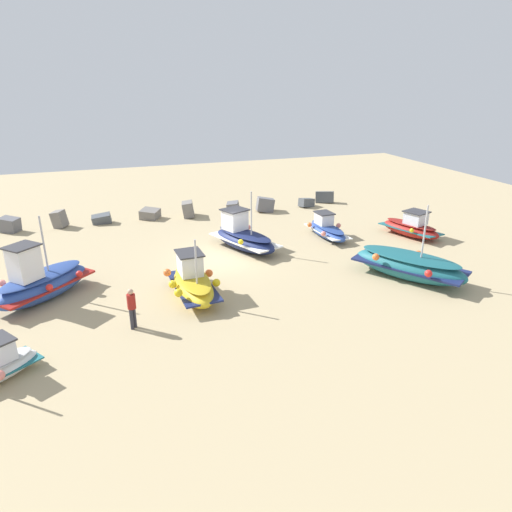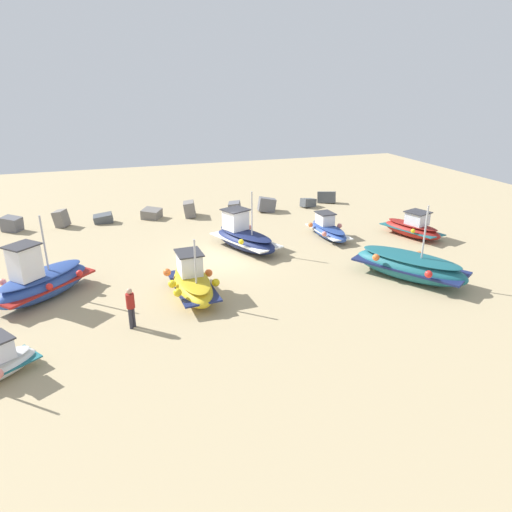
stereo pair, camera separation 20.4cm
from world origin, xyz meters
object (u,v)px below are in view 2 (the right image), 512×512
at_px(fishing_boat_2, 410,266).
at_px(fishing_boat_6, 328,230).
at_px(person_walking, 131,305).
at_px(fishing_boat_4, 192,282).
at_px(fishing_boat_3, 413,228).
at_px(fishing_boat_0, 41,281).
at_px(fishing_boat_1, 244,237).

distance_m(fishing_boat_2, fishing_boat_6, 6.84).
distance_m(fishing_boat_2, person_walking, 12.84).
height_order(fishing_boat_4, fishing_boat_6, fishing_boat_4).
bearing_deg(fishing_boat_3, fishing_boat_4, -93.65).
bearing_deg(person_walking, fishing_boat_2, 46.93).
relative_size(fishing_boat_3, fishing_boat_4, 0.99).
bearing_deg(fishing_boat_0, fishing_boat_4, 120.12).
relative_size(fishing_boat_0, fishing_boat_3, 1.09).
xyz_separation_m(fishing_boat_0, fishing_boat_2, (16.28, -3.22, -0.14)).
bearing_deg(fishing_boat_0, fishing_boat_3, 142.39).
relative_size(fishing_boat_0, fishing_boat_6, 1.19).
distance_m(fishing_boat_0, fishing_boat_3, 20.41).
bearing_deg(fishing_boat_2, fishing_boat_0, 46.69).
xyz_separation_m(fishing_boat_1, fishing_boat_2, (6.18, -6.47, -0.02)).
xyz_separation_m(fishing_boat_6, person_walking, (-11.96, -7.41, 0.47)).
height_order(fishing_boat_1, fishing_boat_6, fishing_boat_1).
xyz_separation_m(fishing_boat_0, fishing_boat_4, (6.18, -1.82, -0.15)).
distance_m(fishing_boat_0, person_walking, 5.17).
distance_m(fishing_boat_1, person_walking, 9.72).
bearing_deg(fishing_boat_4, fishing_boat_2, -100.43).
xyz_separation_m(fishing_boat_2, fishing_boat_3, (4.02, 5.30, -0.10)).
height_order(fishing_boat_6, person_walking, person_walking).
bearing_deg(fishing_boat_3, fishing_boat_6, -125.97).
height_order(fishing_boat_0, fishing_boat_6, fishing_boat_0).
distance_m(fishing_boat_1, fishing_boat_6, 5.34).
distance_m(fishing_boat_0, fishing_boat_6, 15.83).
distance_m(fishing_boat_0, fishing_boat_1, 10.61).
bearing_deg(fishing_boat_3, person_walking, -89.72).
height_order(fishing_boat_1, fishing_boat_4, fishing_boat_1).
bearing_deg(person_walking, fishing_boat_4, 80.72).
distance_m(fishing_boat_2, fishing_boat_3, 6.66).
height_order(fishing_boat_2, fishing_boat_3, fishing_boat_2).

